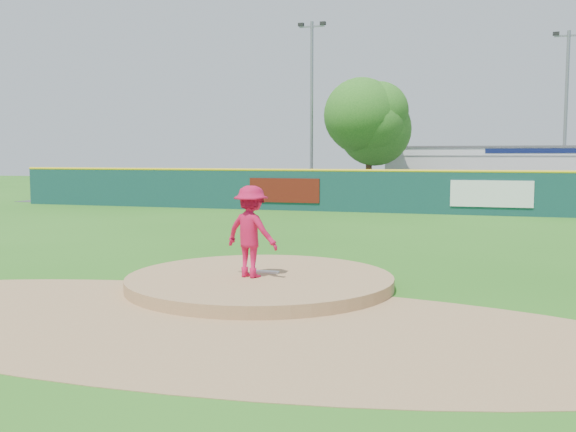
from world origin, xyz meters
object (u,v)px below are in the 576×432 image
(pool_building_grp, at_px, (508,172))
(light_pole_left, at_px, (312,102))
(pitcher, at_px, (251,232))
(deciduous_tree, at_px, (369,124))
(van, at_px, (506,198))
(light_pole_right, at_px, (566,108))
(playground_slide, at_px, (191,185))

(pool_building_grp, height_order, light_pole_left, light_pole_left)
(pitcher, relative_size, deciduous_tree, 0.25)
(pitcher, xyz_separation_m, pool_building_grp, (6.10, 32.23, 0.48))
(pool_building_grp, bearing_deg, van, -92.39)
(deciduous_tree, bearing_deg, light_pole_left, 153.43)
(pool_building_grp, bearing_deg, light_pole_right, -44.95)
(van, xyz_separation_m, playground_slide, (-18.52, 2.77, 0.25))
(van, bearing_deg, deciduous_tree, 66.52)
(light_pole_right, bearing_deg, playground_slide, -167.40)
(van, distance_m, light_pole_right, 9.76)
(playground_slide, xyz_separation_m, deciduous_tree, (10.96, 0.91, 3.69))
(playground_slide, relative_size, light_pole_left, 0.28)
(van, bearing_deg, light_pole_left, 66.31)
(playground_slide, bearing_deg, light_pole_right, 12.60)
(pitcher, relative_size, playground_slide, 0.60)
(pitcher, xyz_separation_m, deciduous_tree, (-1.90, 25.23, 3.37))
(pitcher, relative_size, pool_building_grp, 0.12)
(playground_slide, distance_m, deciduous_tree, 11.60)
(playground_slide, bearing_deg, deciduous_tree, 4.75)
(van, height_order, playground_slide, playground_slide)
(pitcher, xyz_separation_m, playground_slide, (-12.86, 24.32, -0.32))
(pool_building_grp, distance_m, deciduous_tree, 11.01)
(light_pole_left, bearing_deg, playground_slide, -157.31)
(pool_building_grp, distance_m, light_pole_left, 13.72)
(van, xyz_separation_m, light_pole_right, (3.45, 7.68, 4.93))
(pitcher, distance_m, playground_slide, 27.51)
(light_pole_left, bearing_deg, van, -26.18)
(pool_building_grp, relative_size, light_pole_left, 1.38)
(light_pole_right, bearing_deg, deciduous_tree, -160.02)
(playground_slide, height_order, light_pole_left, light_pole_left)
(van, bearing_deg, pitcher, 167.78)
(deciduous_tree, distance_m, light_pole_left, 4.72)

